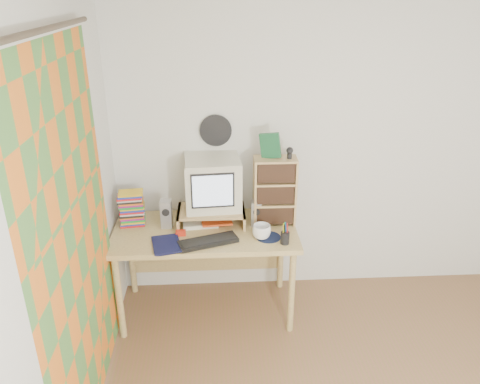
{
  "coord_description": "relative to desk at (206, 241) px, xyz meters",
  "views": [
    {
      "loc": [
        -0.94,
        -1.79,
        2.46
      ],
      "look_at": [
        -0.76,
        1.33,
        1.08
      ],
      "focal_mm": 35.0,
      "sensor_mm": 36.0,
      "label": 1
    }
  ],
  "objects": [
    {
      "name": "keyboard",
      "position": [
        0.03,
        -0.27,
        0.15
      ],
      "size": [
        0.45,
        0.27,
        0.03
      ],
      "primitive_type": "cube",
      "rotation": [
        0.0,
        0.0,
        0.32
      ],
      "color": "black",
      "rests_on": "desk"
    },
    {
      "name": "curtain",
      "position": [
        -0.68,
        -0.96,
        0.53
      ],
      "size": [
        0.0,
        2.2,
        2.2
      ],
      "primitive_type": "plane",
      "rotation": [
        1.57,
        0.0,
        1.57
      ],
      "color": "orange",
      "rests_on": "left_wall"
    },
    {
      "name": "back_wall",
      "position": [
        1.03,
        0.31,
        0.63
      ],
      "size": [
        3.5,
        0.0,
        3.5
      ],
      "primitive_type": "plane",
      "rotation": [
        1.57,
        0.0,
        0.0
      ],
      "color": "silver",
      "rests_on": "floor"
    },
    {
      "name": "crt_monitor",
      "position": [
        0.07,
        0.09,
        0.45
      ],
      "size": [
        0.44,
        0.44,
        0.39
      ],
      "primitive_type": "cube",
      "rotation": [
        0.0,
        0.0,
        0.08
      ],
      "color": "beige",
      "rests_on": "monitor_riser"
    },
    {
      "name": "speaker_right",
      "position": [
        0.4,
        -0.01,
        0.24
      ],
      "size": [
        0.08,
        0.08,
        0.2
      ],
      "primitive_type": "cube",
      "rotation": [
        0.0,
        0.0,
        -0.04
      ],
      "color": "#9E9DA2",
      "rests_on": "desk"
    },
    {
      "name": "red_box",
      "position": [
        -0.18,
        -0.14,
        0.15
      ],
      "size": [
        0.08,
        0.05,
        0.04
      ],
      "primitive_type": "cube",
      "rotation": [
        0.0,
        0.0,
        0.04
      ],
      "color": "red",
      "rests_on": "desk"
    },
    {
      "name": "game_box",
      "position": [
        0.5,
        0.04,
        0.77
      ],
      "size": [
        0.15,
        0.07,
        0.19
      ],
      "primitive_type": "cube",
      "rotation": [
        0.0,
        0.0,
        -0.31
      ],
      "color": "#195732",
      "rests_on": "cd_rack"
    },
    {
      "name": "diary",
      "position": [
        -0.37,
        -0.31,
        0.16
      ],
      "size": [
        0.27,
        0.22,
        0.05
      ],
      "primitive_type": "imported",
      "rotation": [
        0.0,
        0.0,
        0.2
      ],
      "color": "#0F1239",
      "rests_on": "desk"
    },
    {
      "name": "left_wall",
      "position": [
        -0.72,
        -1.44,
        0.63
      ],
      "size": [
        0.0,
        3.5,
        3.5
      ],
      "primitive_type": "plane",
      "rotation": [
        1.57,
        0.0,
        1.57
      ],
      "color": "silver",
      "rests_on": "floor"
    },
    {
      "name": "cd_rack",
      "position": [
        0.54,
        0.03,
        0.4
      ],
      "size": [
        0.32,
        0.18,
        0.54
      ],
      "primitive_type": "cube",
      "rotation": [
        0.0,
        0.0,
        -0.01
      ],
      "color": "tan",
      "rests_on": "desk"
    },
    {
      "name": "wall_disc",
      "position": [
        0.1,
        0.29,
        0.81
      ],
      "size": [
        0.25,
        0.02,
        0.25
      ],
      "primitive_type": "cylinder",
      "rotation": [
        1.57,
        0.0,
        0.0
      ],
      "color": "black",
      "rests_on": "back_wall"
    },
    {
      "name": "desk",
      "position": [
        0.0,
        0.0,
        0.0
      ],
      "size": [
        1.4,
        0.7,
        0.75
      ],
      "color": "#DCC376",
      "rests_on": "floor"
    },
    {
      "name": "dvd_stack",
      "position": [
        -0.56,
        0.06,
        0.26
      ],
      "size": [
        0.2,
        0.15,
        0.26
      ],
      "primitive_type": null,
      "rotation": [
        0.0,
        0.0,
        0.12
      ],
      "color": "brown",
      "rests_on": "desk"
    },
    {
      "name": "pen_cup",
      "position": [
        0.58,
        -0.31,
        0.2
      ],
      "size": [
        0.08,
        0.08,
        0.13
      ],
      "primitive_type": null,
      "rotation": [
        0.0,
        0.0,
        0.23
      ],
      "color": "black",
      "rests_on": "desk"
    },
    {
      "name": "mousepad",
      "position": [
        0.47,
        -0.21,
        0.14
      ],
      "size": [
        0.21,
        0.21,
        0.0
      ],
      "primitive_type": "cylinder",
      "rotation": [
        0.0,
        0.0,
        0.17
      ],
      "color": "black",
      "rests_on": "desk"
    },
    {
      "name": "mug",
      "position": [
        0.42,
        -0.22,
        0.19
      ],
      "size": [
        0.16,
        0.16,
        0.11
      ],
      "primitive_type": "imported",
      "rotation": [
        0.0,
        0.0,
        -0.21
      ],
      "color": "white",
      "rests_on": "desk"
    },
    {
      "name": "papers",
      "position": [
        0.01,
        0.04,
        0.15
      ],
      "size": [
        0.29,
        0.22,
        0.04
      ],
      "primitive_type": null,
      "rotation": [
        0.0,
        0.0,
        0.1
      ],
      "color": "white",
      "rests_on": "desk"
    },
    {
      "name": "webcam",
      "position": [
        0.64,
        0.02,
        0.72
      ],
      "size": [
        0.06,
        0.06,
        0.09
      ],
      "primitive_type": null,
      "rotation": [
        0.0,
        0.0,
        0.11
      ],
      "color": "black",
      "rests_on": "cd_rack"
    },
    {
      "name": "monitor_riser",
      "position": [
        0.05,
        0.04,
        0.23
      ],
      "size": [
        0.52,
        0.3,
        0.12
      ],
      "color": "tan",
      "rests_on": "desk"
    },
    {
      "name": "speaker_left",
      "position": [
        -0.29,
        -0.0,
        0.25
      ],
      "size": [
        0.09,
        0.09,
        0.22
      ],
      "primitive_type": "cube",
      "rotation": [
        0.0,
        0.0,
        -0.04
      ],
      "color": "#9E9DA2",
      "rests_on": "desk"
    }
  ]
}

